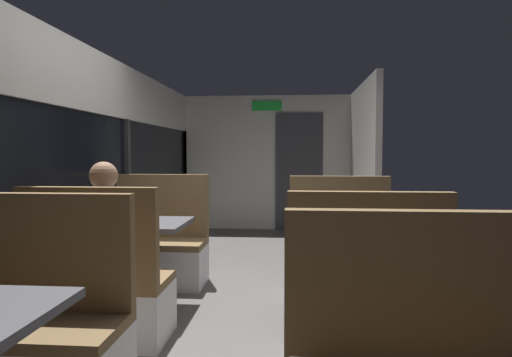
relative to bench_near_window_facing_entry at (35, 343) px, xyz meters
name	(u,v)px	position (x,y,z in m)	size (l,w,h in m)	color
ground_plane	(237,316)	(0.89, 1.39, -0.34)	(3.30, 9.20, 0.02)	#514F4C
carriage_window_panel_left	(63,179)	(-0.56, 1.39, 0.78)	(0.09, 8.48, 2.30)	beige
carriage_end_bulkhead	(270,163)	(0.95, 5.59, 0.81)	(2.90, 0.11, 2.30)	beige
carriage_aisle_panel_right	(363,165)	(2.34, 4.39, 0.82)	(0.08, 2.40, 2.30)	beige
bench_near_window_facing_entry	(35,343)	(0.00, 0.00, 0.00)	(0.95, 0.50, 1.10)	silver
dining_table_mid_window	(134,233)	(0.00, 1.49, 0.31)	(0.90, 0.70, 0.74)	#9E9EA3
bench_mid_window_facing_end	(99,295)	(0.00, 0.79, 0.00)	(0.95, 0.50, 1.10)	silver
bench_mid_window_facing_entry	(159,252)	(0.00, 2.19, 0.00)	(0.95, 0.50, 1.10)	silver
dining_table_rear_aisle	(350,241)	(1.79, 1.29, 0.31)	(0.90, 0.70, 0.74)	#9E9EA3
bench_rear_aisle_facing_end	(364,313)	(1.79, 0.59, 0.00)	(0.95, 0.50, 1.10)	silver
bench_rear_aisle_facing_entry	(341,260)	(1.79, 1.99, 0.00)	(0.95, 0.50, 1.10)	silver
seated_passenger	(103,263)	(0.00, 0.87, 0.21)	(0.47, 0.55, 1.26)	#26262D
coffee_cup_primary	(323,219)	(1.59, 1.47, 0.46)	(0.07, 0.07, 0.09)	white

